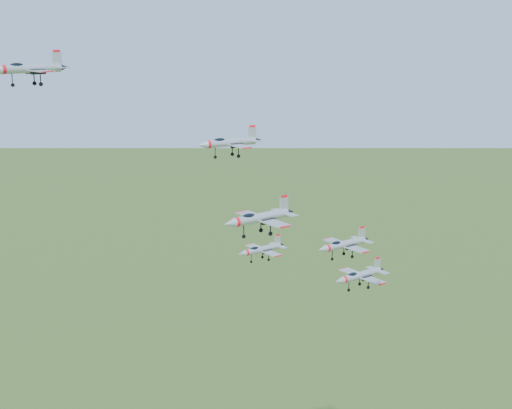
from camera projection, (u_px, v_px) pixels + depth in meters
jet_lead at (29, 68)px, 107.94m from camera, size 12.71×10.56×3.39m
jet_left_high at (229, 142)px, 115.38m from camera, size 11.89×9.86×3.18m
jet_right_high at (259, 218)px, 95.43m from camera, size 11.79×9.71×3.16m
jet_left_low at (261, 249)px, 128.48m from camera, size 10.40×8.55×2.78m
jet_right_low at (344, 244)px, 119.22m from camera, size 11.48×9.43×3.08m
jet_trail at (360, 275)px, 144.46m from camera, size 13.71×11.28×3.67m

